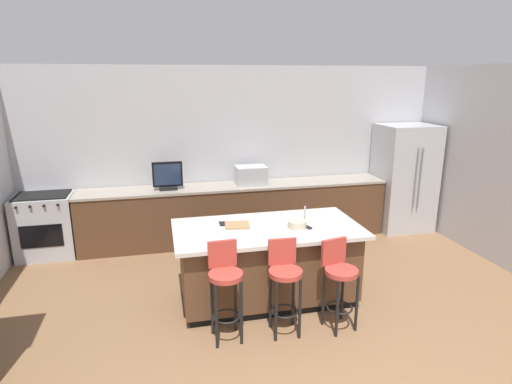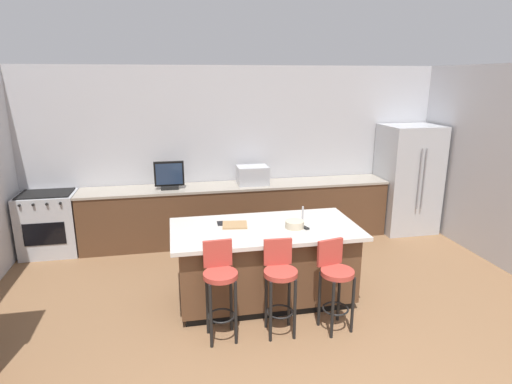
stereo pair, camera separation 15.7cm
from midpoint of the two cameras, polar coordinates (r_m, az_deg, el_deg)
name	(u,v)px [view 2 (the right image)]	position (r m, az deg, el deg)	size (l,w,h in m)	color
wall_back	(237,152)	(6.96, -1.88, 5.37)	(7.18, 0.12, 2.73)	#BCBCC1
counter_back	(239,212)	(6.81, -1.69, -2.74)	(4.84, 0.62, 0.91)	brown
kitchen_island	(265,263)	(5.03, 2.10, -9.48)	(2.13, 1.09, 0.90)	black
refrigerator	(407,179)	(7.63, 20.24, 1.70)	(0.90, 0.81, 1.79)	#B7BABF
range_oven	(50,224)	(6.95, -25.42, -3.85)	(0.80, 0.63, 0.93)	#B7BABF
microwave	(252,175)	(6.69, 0.20, 2.27)	(0.48, 0.36, 0.29)	#B7BABF
tv_monitor	(169,176)	(6.50, -10.90, 2.08)	(0.44, 0.16, 0.43)	black
sink_faucet_back	(248,175)	(6.78, -0.39, 2.24)	(0.02, 0.02, 0.24)	#B2B2B7
sink_faucet_island	(303,216)	(4.94, 7.19, -3.17)	(0.02, 0.02, 0.22)	#B2B2B7
bar_stool_left	(220,282)	(4.28, -3.77, -12.00)	(0.34, 0.34, 1.00)	#B23D33
bar_stool_center	(280,279)	(4.37, 4.27, -11.65)	(0.34, 0.34, 0.98)	#B23D33
bar_stool_right	(335,278)	(4.53, 11.60, -11.29)	(0.35, 0.37, 0.95)	#B23D33
fruit_bowl	(295,224)	(4.85, 6.14, -4.36)	(0.21, 0.21, 0.08)	beige
cell_phone	(220,223)	(4.98, -3.92, -4.23)	(0.07, 0.15, 0.01)	black
tv_remote	(303,227)	(4.87, 7.31, -4.67)	(0.04, 0.17, 0.02)	black
cutting_board	(235,225)	(4.90, -1.95, -4.44)	(0.28, 0.25, 0.02)	#A87F51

